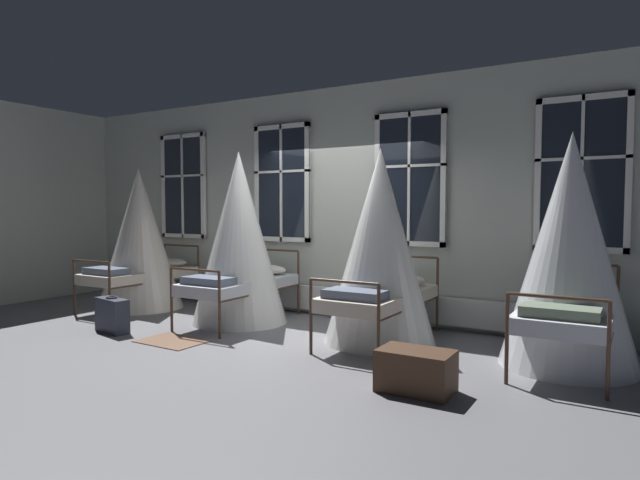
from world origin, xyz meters
TOP-DOWN VIEW (x-y plane):
  - ground at (0.00, 0.00)m, footprint 20.17×20.17m
  - back_wall_with_windows at (0.00, 1.19)m, footprint 10.72×0.10m
  - window_bank at (-0.00, 1.07)m, footprint 7.33×0.10m
  - cot_first at (-3.14, 0.10)m, footprint 1.33×1.84m
  - cot_second at (-1.07, 0.06)m, footprint 1.33×1.84m
  - cot_third at (1.10, 0.03)m, footprint 1.33×1.84m
  - cot_fourth at (3.15, 0.09)m, footprint 1.33×1.84m
  - rug_second at (-1.05, -1.23)m, footprint 0.82×0.58m
  - suitcase_dark at (-2.09, -1.27)m, footprint 0.59×0.31m
  - travel_trunk at (2.11, -1.42)m, footprint 0.64×0.40m

SIDE VIEW (x-z plane):
  - ground at x=0.00m, z-range 0.00..0.00m
  - rug_second at x=-1.05m, z-range 0.00..0.01m
  - travel_trunk at x=2.11m, z-range 0.00..0.37m
  - suitcase_dark at x=-2.09m, z-range -0.01..0.46m
  - cot_first at x=-3.14m, z-range -0.04..2.21m
  - window_bank at x=0.00m, z-range -0.31..2.52m
  - cot_third at x=1.10m, z-range -0.04..2.28m
  - cot_fourth at x=3.15m, z-range -0.04..2.32m
  - cot_second at x=-1.07m, z-range -0.04..2.36m
  - back_wall_with_windows at x=0.00m, z-range 0.00..3.38m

